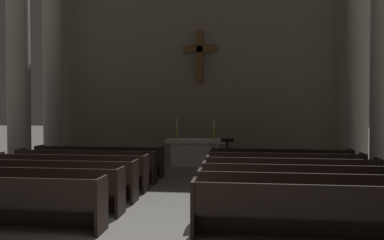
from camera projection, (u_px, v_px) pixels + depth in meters
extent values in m
plane|color=#66635E|center=(147.00, 234.00, 5.96)|extent=(80.00, 80.00, 0.00)
cube|color=black|center=(101.00, 205.00, 6.02)|extent=(0.06, 0.50, 0.95)
cube|color=black|center=(25.00, 191.00, 7.28)|extent=(3.98, 0.40, 0.05)
cube|color=black|center=(18.00, 180.00, 7.05)|extent=(3.98, 0.05, 0.50)
cube|color=black|center=(30.00, 200.00, 7.47)|extent=(3.98, 0.04, 0.40)
cube|color=black|center=(120.00, 192.00, 7.02)|extent=(0.06, 0.50, 0.95)
cube|color=black|center=(51.00, 181.00, 8.29)|extent=(3.98, 0.40, 0.05)
cube|color=black|center=(45.00, 171.00, 8.06)|extent=(3.98, 0.05, 0.50)
cube|color=black|center=(54.00, 189.00, 8.47)|extent=(3.98, 0.04, 0.40)
cube|color=black|center=(135.00, 181.00, 8.03)|extent=(0.06, 0.50, 0.95)
cube|color=black|center=(70.00, 174.00, 9.29)|extent=(3.98, 0.40, 0.05)
cube|color=black|center=(66.00, 165.00, 9.06)|extent=(3.98, 0.05, 0.50)
cube|color=black|center=(74.00, 181.00, 9.48)|extent=(3.98, 0.04, 0.40)
cube|color=black|center=(146.00, 174.00, 9.03)|extent=(0.06, 0.50, 0.95)
cube|color=black|center=(86.00, 168.00, 10.30)|extent=(3.98, 0.40, 0.05)
cube|color=black|center=(83.00, 159.00, 10.07)|extent=(3.98, 0.05, 0.50)
cube|color=black|center=(89.00, 174.00, 10.48)|extent=(3.98, 0.04, 0.40)
cube|color=black|center=(155.00, 167.00, 10.04)|extent=(0.06, 0.50, 0.95)
cube|color=black|center=(21.00, 165.00, 10.52)|extent=(0.06, 0.50, 0.95)
cube|color=black|center=(100.00, 162.00, 11.30)|extent=(3.98, 0.40, 0.05)
cube|color=black|center=(97.00, 155.00, 11.07)|extent=(3.98, 0.05, 0.50)
cube|color=black|center=(102.00, 169.00, 11.49)|extent=(3.98, 0.04, 0.40)
cube|color=black|center=(162.00, 162.00, 11.04)|extent=(0.06, 0.50, 0.95)
cube|color=black|center=(39.00, 160.00, 11.52)|extent=(0.06, 0.50, 0.95)
cube|color=black|center=(321.00, 215.00, 5.61)|extent=(3.98, 0.40, 0.05)
cube|color=black|center=(325.00, 201.00, 5.38)|extent=(3.98, 0.05, 0.50)
cube|color=black|center=(318.00, 226.00, 5.80)|extent=(3.98, 0.04, 0.40)
cube|color=black|center=(194.00, 208.00, 5.83)|extent=(0.06, 0.50, 0.95)
cube|color=black|center=(308.00, 199.00, 6.62)|extent=(3.98, 0.40, 0.05)
cube|color=black|center=(310.00, 187.00, 6.39)|extent=(3.98, 0.05, 0.50)
cube|color=black|center=(306.00, 209.00, 6.80)|extent=(3.98, 0.04, 0.40)
cube|color=black|center=(200.00, 194.00, 6.84)|extent=(0.06, 0.50, 0.95)
cube|color=black|center=(298.00, 188.00, 7.63)|extent=(3.98, 0.40, 0.05)
cube|color=black|center=(300.00, 177.00, 7.39)|extent=(3.98, 0.05, 0.50)
cube|color=black|center=(297.00, 196.00, 7.81)|extent=(3.98, 0.04, 0.40)
cube|color=black|center=(204.00, 183.00, 7.84)|extent=(0.06, 0.50, 0.95)
cube|color=black|center=(291.00, 179.00, 8.63)|extent=(3.98, 0.40, 0.05)
cube|color=black|center=(292.00, 169.00, 8.40)|extent=(3.98, 0.05, 0.50)
cube|color=black|center=(289.00, 186.00, 8.82)|extent=(3.98, 0.04, 0.40)
cube|color=black|center=(208.00, 175.00, 8.85)|extent=(0.06, 0.50, 0.95)
cube|color=black|center=(379.00, 179.00, 8.37)|extent=(0.06, 0.50, 0.95)
cube|color=black|center=(285.00, 171.00, 9.64)|extent=(3.98, 0.40, 0.05)
cube|color=black|center=(286.00, 163.00, 9.41)|extent=(3.98, 0.05, 0.50)
cube|color=black|center=(284.00, 178.00, 9.82)|extent=(3.98, 0.04, 0.40)
cube|color=black|center=(210.00, 168.00, 9.85)|extent=(0.06, 0.50, 0.95)
cube|color=black|center=(363.00, 171.00, 9.38)|extent=(0.06, 0.50, 0.95)
cube|color=black|center=(280.00, 166.00, 10.64)|extent=(3.98, 0.40, 0.05)
cube|color=black|center=(281.00, 158.00, 10.41)|extent=(3.98, 0.05, 0.50)
cube|color=black|center=(279.00, 172.00, 10.83)|extent=(3.98, 0.04, 0.40)
cube|color=black|center=(212.00, 163.00, 10.86)|extent=(0.06, 0.50, 0.95)
cube|color=black|center=(351.00, 165.00, 10.38)|extent=(0.06, 0.50, 0.95)
cube|color=#ADA89E|center=(20.00, 167.00, 12.49)|extent=(1.08, 1.08, 0.20)
cylinder|color=#ADA89E|center=(18.00, 69.00, 12.40)|extent=(0.77, 0.77, 7.09)
cube|color=#ADA89E|center=(383.00, 174.00, 11.07)|extent=(1.08, 1.08, 0.20)
cylinder|color=#ADA89E|center=(384.00, 63.00, 10.98)|extent=(0.77, 0.77, 7.09)
cube|color=#ADA89E|center=(53.00, 158.00, 14.83)|extent=(1.08, 1.08, 0.20)
cylinder|color=#ADA89E|center=(53.00, 75.00, 14.73)|extent=(0.77, 0.77, 7.09)
cube|color=#ADA89E|center=(357.00, 163.00, 13.40)|extent=(1.08, 1.08, 0.20)
cylinder|color=#ADA89E|center=(358.00, 71.00, 13.31)|extent=(0.77, 0.77, 7.09)
cube|color=#BCB7AD|center=(195.00, 154.00, 13.33)|extent=(1.76, 0.72, 0.88)
cube|color=#BCB7AD|center=(195.00, 141.00, 13.31)|extent=(2.20, 0.90, 0.12)
cube|color=silver|center=(195.00, 139.00, 13.31)|extent=(2.09, 0.86, 0.01)
cylinder|color=#B79338|center=(177.00, 139.00, 13.39)|extent=(0.16, 0.16, 0.02)
cylinder|color=#B79338|center=(177.00, 133.00, 13.39)|extent=(0.07, 0.07, 0.42)
cylinder|color=silver|center=(177.00, 123.00, 13.38)|extent=(0.04, 0.04, 0.35)
cylinder|color=#B79338|center=(214.00, 139.00, 13.23)|extent=(0.16, 0.16, 0.02)
cylinder|color=#B79338|center=(214.00, 134.00, 13.22)|extent=(0.07, 0.07, 0.42)
cylinder|color=silver|center=(214.00, 123.00, 13.21)|extent=(0.04, 0.04, 0.35)
cube|color=#706656|center=(200.00, 67.00, 15.18)|extent=(13.32, 0.25, 7.85)
cube|color=brown|center=(200.00, 57.00, 14.91)|extent=(0.26, 0.26, 2.17)
cube|color=brown|center=(200.00, 49.00, 14.90)|extent=(1.39, 0.26, 0.26)
cylinder|color=black|center=(227.00, 171.00, 12.00)|extent=(0.36, 0.36, 0.04)
cylinder|color=black|center=(227.00, 157.00, 11.99)|extent=(0.10, 0.10, 1.05)
cube|color=black|center=(227.00, 140.00, 11.97)|extent=(0.44, 0.31, 0.15)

